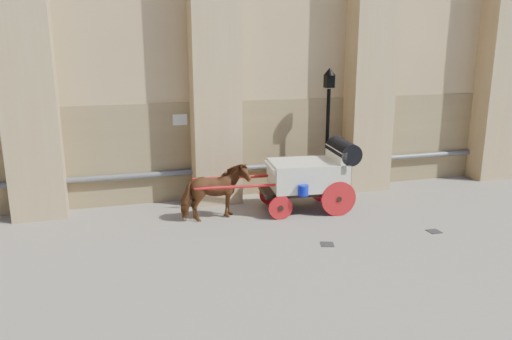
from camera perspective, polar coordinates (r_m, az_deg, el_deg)
name	(u,v)px	position (r m, az deg, el deg)	size (l,w,h in m)	color
ground	(288,240)	(12.37, 3.69, -8.02)	(90.00, 90.00, 0.00)	slate
horse	(215,193)	(13.55, -4.74, -2.58)	(0.83, 1.83, 1.54)	brown
carriage	(313,173)	(14.35, 6.49, -0.35)	(4.72, 1.76, 2.02)	black
street_lamp	(328,129)	(15.53, 8.18, 4.64)	(0.37, 0.37, 3.99)	black
drain_grate_near	(327,244)	(12.22, 8.14, -8.41)	(0.32, 0.32, 0.01)	black
drain_grate_far	(434,231)	(13.67, 19.68, -6.63)	(0.32, 0.32, 0.01)	black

